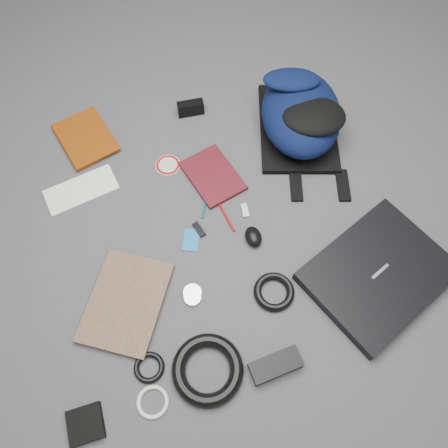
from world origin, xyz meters
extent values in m
plane|color=#4F4F51|center=(0.00, 0.00, 0.00)|extent=(4.00, 4.00, 0.00)
cube|color=black|center=(0.42, -0.27, 0.02)|extent=(0.51, 0.47, 0.04)
imported|color=#722E06|center=(-0.48, 0.43, 0.01)|extent=(0.24, 0.27, 0.03)
imported|color=orange|center=(-0.44, -0.13, 0.01)|extent=(0.33, 0.36, 0.02)
cube|color=white|center=(-0.44, 0.25, 0.00)|extent=(0.26, 0.16, 0.00)
cube|color=#430C13|center=(0.01, 0.20, 0.01)|extent=(0.21, 0.25, 0.02)
cube|color=black|center=(-0.01, 0.49, 0.03)|extent=(0.10, 0.04, 0.05)
cylinder|color=silver|center=(-0.14, 0.28, 0.00)|extent=(0.11, 0.11, 0.00)
cylinder|color=#0B556B|center=(-0.04, 0.11, 0.00)|extent=(0.06, 0.13, 0.01)
cylinder|color=#A70C0F|center=(0.01, 0.04, 0.00)|extent=(0.04, 0.14, 0.01)
cube|color=#1872B4|center=(-0.11, -0.02, 0.00)|extent=(0.07, 0.09, 0.00)
cube|color=black|center=(-0.08, 0.01, 0.01)|extent=(0.04, 0.06, 0.01)
cube|color=silver|center=(0.08, 0.04, 0.01)|extent=(0.02, 0.05, 0.01)
ellipsoid|color=black|center=(0.08, -0.06, 0.02)|extent=(0.06, 0.08, 0.04)
cylinder|color=silver|center=(-0.15, -0.21, 0.01)|extent=(0.06, 0.06, 0.01)
cylinder|color=silver|center=(-0.14, -0.20, 0.01)|extent=(0.07, 0.07, 0.01)
torus|color=black|center=(0.09, -0.25, 0.01)|extent=(0.14, 0.14, 0.02)
cube|color=black|center=(0.04, -0.46, 0.02)|extent=(0.15, 0.08, 0.04)
torus|color=black|center=(-0.15, -0.43, 0.02)|extent=(0.25, 0.25, 0.04)
cube|color=black|center=(-0.49, -0.49, 0.01)|extent=(0.10, 0.10, 0.02)
torus|color=black|center=(-0.30, -0.38, 0.01)|extent=(0.10, 0.10, 0.02)
torus|color=white|center=(-0.31, -0.47, 0.01)|extent=(0.12, 0.12, 0.01)
camera|label=1|loc=(-0.14, -0.61, 1.27)|focal=35.00mm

